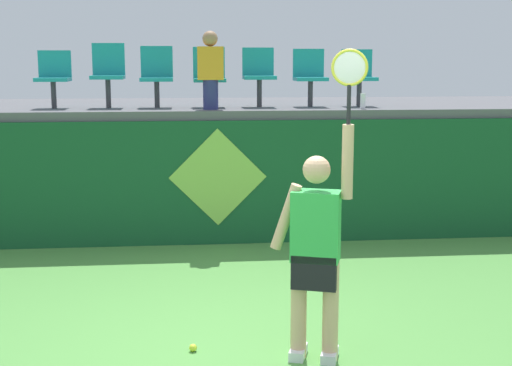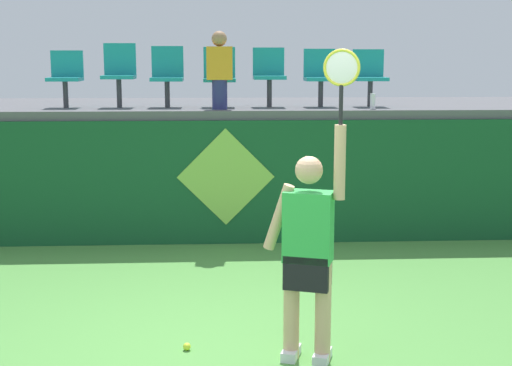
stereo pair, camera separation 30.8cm
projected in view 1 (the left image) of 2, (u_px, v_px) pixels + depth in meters
ground_plane at (230, 357)px, 5.89m from camera, size 40.00×40.00×0.00m
court_back_wall at (212, 182)px, 9.38m from camera, size 12.34×0.20×1.63m
spectator_platform at (208, 108)px, 10.68m from camera, size 12.34×3.06×0.12m
tennis_player at (316, 247)px, 5.70m from camera, size 0.73×0.37×2.50m
tennis_ball at (193, 348)px, 5.99m from camera, size 0.07×0.07×0.07m
water_bottle at (363, 101)px, 9.57m from camera, size 0.07×0.07×0.21m
stadium_chair_0 at (54, 75)px, 9.66m from camera, size 0.44×0.42×0.77m
stadium_chair_1 at (108, 71)px, 9.73m from camera, size 0.44×0.42×0.87m
stadium_chair_2 at (157, 74)px, 9.80m from camera, size 0.44×0.42×0.84m
stadium_chair_3 at (209, 74)px, 9.87m from camera, size 0.44×0.42×0.82m
stadium_chair_4 at (259, 73)px, 9.93m from camera, size 0.44×0.42×0.82m
stadium_chair_5 at (310, 74)px, 10.00m from camera, size 0.44×0.42×0.80m
stadium_chair_6 at (358, 74)px, 10.07m from camera, size 0.44×0.42×0.79m
spectator_0 at (211, 69)px, 9.39m from camera, size 0.34×0.20×1.02m
wall_signage_mount at (218, 244)px, 9.43m from camera, size 1.27×0.01×1.53m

